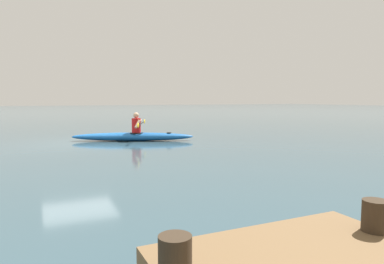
# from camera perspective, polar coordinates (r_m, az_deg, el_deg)

# --- Properties ---
(ground_plane) EXTENTS (160.00, 160.00, 0.00)m
(ground_plane) POSITION_cam_1_polar(r_m,az_deg,el_deg) (13.06, -18.35, -1.71)
(ground_plane) COLOR #334C56
(kayak) EXTENTS (4.43, 2.31, 0.31)m
(kayak) POSITION_cam_1_polar(r_m,az_deg,el_deg) (13.16, -9.75, -0.76)
(kayak) COLOR #1959A5
(kayak) RESTS_ON ground
(kayaker) EXTENTS (1.00, 2.31, 0.75)m
(kayaker) POSITION_cam_1_polar(r_m,az_deg,el_deg) (13.10, -9.09, 1.32)
(kayaker) COLOR red
(kayaker) RESTS_ON kayak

